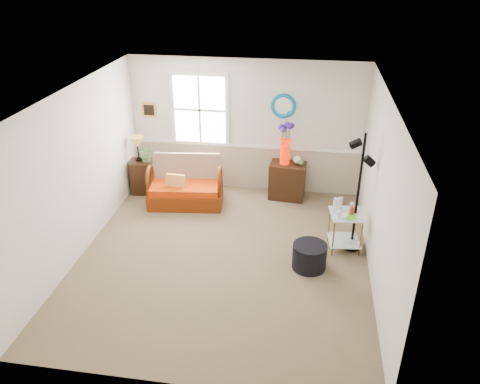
# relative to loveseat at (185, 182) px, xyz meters

# --- Properties ---
(floor) EXTENTS (4.50, 5.00, 0.01)m
(floor) POSITION_rel_loveseat_xyz_m (1.03, -1.63, -0.45)
(floor) COLOR brown
(floor) RESTS_ON ground
(ceiling) EXTENTS (4.50, 5.00, 0.01)m
(ceiling) POSITION_rel_loveseat_xyz_m (1.03, -1.63, 2.15)
(ceiling) COLOR white
(ceiling) RESTS_ON walls
(walls) EXTENTS (4.51, 5.01, 2.60)m
(walls) POSITION_rel_loveseat_xyz_m (1.03, -1.63, 0.85)
(walls) COLOR beige
(walls) RESTS_ON floor
(wainscot) EXTENTS (4.46, 0.02, 0.90)m
(wainscot) POSITION_rel_loveseat_xyz_m (1.03, 0.85, 0.00)
(wainscot) COLOR tan
(wainscot) RESTS_ON walls
(chair_rail) EXTENTS (4.46, 0.04, 0.06)m
(chair_rail) POSITION_rel_loveseat_xyz_m (1.03, 0.84, 0.47)
(chair_rail) COLOR white
(chair_rail) RESTS_ON walls
(window) EXTENTS (1.14, 0.06, 1.44)m
(window) POSITION_rel_loveseat_xyz_m (0.13, 0.84, 1.15)
(window) COLOR white
(window) RESTS_ON walls
(picture) EXTENTS (0.28, 0.03, 0.28)m
(picture) POSITION_rel_loveseat_xyz_m (-0.89, 0.85, 1.10)
(picture) COLOR #BB7D2C
(picture) RESTS_ON walls
(mirror) EXTENTS (0.47, 0.07, 0.47)m
(mirror) POSITION_rel_loveseat_xyz_m (1.73, 0.85, 1.30)
(mirror) COLOR #0091CA
(mirror) RESTS_ON walls
(loveseat) EXTENTS (1.45, 0.93, 0.90)m
(loveseat) POSITION_rel_loveseat_xyz_m (0.00, 0.00, 0.00)
(loveseat) COLOR #692106
(loveseat) RESTS_ON floor
(throw_pillow) EXTENTS (0.36, 0.11, 0.35)m
(throw_pillow) POSITION_rel_loveseat_xyz_m (-0.15, -0.13, 0.02)
(throw_pillow) COLOR orange
(throw_pillow) RESTS_ON loveseat
(lamp_stand) EXTENTS (0.42, 0.42, 0.67)m
(lamp_stand) POSITION_rel_loveseat_xyz_m (-0.99, 0.34, -0.11)
(lamp_stand) COLOR black
(lamp_stand) RESTS_ON floor
(table_lamp) EXTENTS (0.30, 0.30, 0.50)m
(table_lamp) POSITION_rel_loveseat_xyz_m (-1.01, 0.35, 0.47)
(table_lamp) COLOR #AB8430
(table_lamp) RESTS_ON lamp_stand
(potted_plant) EXTENTS (0.34, 0.37, 0.25)m
(potted_plant) POSITION_rel_loveseat_xyz_m (-0.84, 0.32, 0.35)
(potted_plant) COLOR #4F7E3D
(potted_plant) RESTS_ON lamp_stand
(cabinet) EXTENTS (0.70, 0.49, 0.72)m
(cabinet) POSITION_rel_loveseat_xyz_m (1.89, 0.54, -0.09)
(cabinet) COLOR black
(cabinet) RESTS_ON floor
(flower_vase) EXTENTS (0.26, 0.26, 0.81)m
(flower_vase) POSITION_rel_loveseat_xyz_m (1.82, 0.55, 0.67)
(flower_vase) COLOR red
(flower_vase) RESTS_ON cabinet
(side_table) EXTENTS (0.57, 0.57, 0.65)m
(side_table) POSITION_rel_loveseat_xyz_m (2.91, -1.10, -0.13)
(side_table) COLOR #9E6C26
(side_table) RESTS_ON floor
(tabletop_items) EXTENTS (0.52, 0.52, 0.24)m
(tabletop_items) POSITION_rel_loveseat_xyz_m (2.88, -1.10, 0.32)
(tabletop_items) COLOR silver
(tabletop_items) RESTS_ON side_table
(floor_lamp) EXTENTS (0.38, 0.38, 1.98)m
(floor_lamp) POSITION_rel_loveseat_xyz_m (3.05, -1.05, 0.54)
(floor_lamp) COLOR black
(floor_lamp) RESTS_ON floor
(ottoman) EXTENTS (0.63, 0.63, 0.40)m
(ottoman) POSITION_rel_loveseat_xyz_m (2.37, -1.70, -0.25)
(ottoman) COLOR black
(ottoman) RESTS_ON floor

